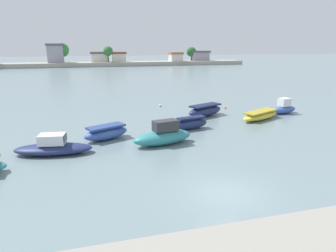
{
  "coord_description": "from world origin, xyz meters",
  "views": [
    {
      "loc": [
        -6.67,
        -12.94,
        7.55
      ],
      "look_at": [
        0.09,
        11.96,
        0.51
      ],
      "focal_mm": 32.02,
      "sensor_mm": 36.0,
      "label": 1
    }
  ],
  "objects": [
    {
      "name": "distant_shoreline",
      "position": [
        -1.11,
        98.63,
        2.06
      ],
      "size": [
        104.76,
        8.89,
        8.11
      ],
      "color": "#9E998C",
      "rests_on": "ground"
    },
    {
      "name": "moored_boat_1",
      "position": [
        -9.28,
        8.59,
        0.48
      ],
      "size": [
        5.64,
        2.75,
        1.45
      ],
      "rotation": [
        0.0,
        0.0,
        -0.15
      ],
      "color": "navy",
      "rests_on": "ground"
    },
    {
      "name": "moored_boat_3",
      "position": [
        -1.21,
        8.63,
        0.68
      ],
      "size": [
        5.06,
        2.61,
        1.9
      ],
      "rotation": [
        0.0,
        0.0,
        0.19
      ],
      "color": "teal",
      "rests_on": "ground"
    },
    {
      "name": "moored_boat_5",
      "position": [
        5.58,
        16.73,
        0.6
      ],
      "size": [
        4.9,
        3.35,
        1.25
      ],
      "rotation": [
        0.0,
        0.0,
        0.42
      ],
      "color": "navy",
      "rests_on": "ground"
    },
    {
      "name": "ground_plane",
      "position": [
        0.0,
        0.0,
        0.0
      ],
      "size": [
        400.0,
        400.0,
        0.0
      ],
      "primitive_type": "plane",
      "color": "slate"
    },
    {
      "name": "mooring_buoy_2",
      "position": [
        2.05,
        22.96,
        0.17
      ],
      "size": [
        0.34,
        0.34,
        0.34
      ],
      "primitive_type": "sphere",
      "color": "white",
      "rests_on": "ground"
    },
    {
      "name": "moored_boat_6",
      "position": [
        10.55,
        13.78,
        0.43
      ],
      "size": [
        5.56,
        3.7,
        0.9
      ],
      "rotation": [
        0.0,
        0.0,
        0.43
      ],
      "color": "yellow",
      "rests_on": "ground"
    },
    {
      "name": "mooring_buoy_0",
      "position": [
        9.41,
        19.68,
        0.13
      ],
      "size": [
        0.25,
        0.25,
        0.25
      ],
      "primitive_type": "sphere",
      "color": "orange",
      "rests_on": "ground"
    },
    {
      "name": "moored_boat_4",
      "position": [
        2.34,
        12.13,
        0.55
      ],
      "size": [
        3.47,
        1.64,
        1.15
      ],
      "rotation": [
        0.0,
        0.0,
        0.21
      ],
      "color": "navy",
      "rests_on": "ground"
    },
    {
      "name": "moored_boat_7",
      "position": [
        14.61,
        15.55,
        0.62
      ],
      "size": [
        3.56,
        1.92,
        1.74
      ],
      "rotation": [
        0.0,
        0.0,
        0.2
      ],
      "color": "#3856A8",
      "rests_on": "ground"
    },
    {
      "name": "moored_boat_2",
      "position": [
        -5.4,
        11.08,
        0.56
      ],
      "size": [
        4.09,
        2.9,
        1.16
      ],
      "rotation": [
        0.0,
        0.0,
        0.42
      ],
      "color": "#3856A8",
      "rests_on": "ground"
    }
  ]
}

